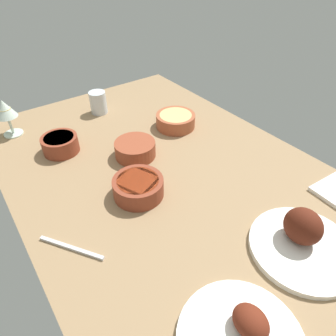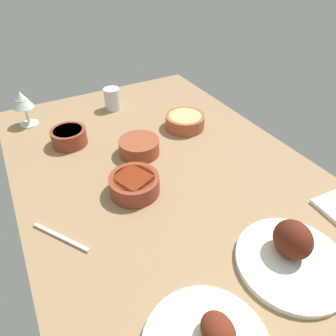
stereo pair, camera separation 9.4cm
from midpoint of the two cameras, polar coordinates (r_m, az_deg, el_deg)
dining_table at (r=96.17cm, az=2.79°, el=-1.97°), size 140.00×90.00×4.00cm
plate_center_main at (r=77.95cm, az=25.94°, el=-14.63°), size 25.43×25.43×10.57cm
bowl_soup at (r=101.67cm, az=-2.91°, el=4.08°), size 13.76×13.76×5.35cm
bowl_potatoes at (r=110.64cm, az=-16.14°, el=5.76°), size 12.28×12.28×5.82cm
bowl_sauce at (r=86.39cm, az=-3.36°, el=-3.19°), size 14.65×14.65×5.52cm
bowl_pasta at (r=116.85cm, az=5.59°, el=8.89°), size 15.11×15.11×5.23cm
wine_glass at (r=125.61cm, az=-24.19°, el=11.49°), size 7.60×7.60×14.00cm
water_tumbler at (r=130.80cm, az=-8.55°, el=12.89°), size 6.88×6.88×9.10cm
fork_loose at (r=79.62cm, az=-16.66°, el=-12.72°), size 15.30×10.61×0.80cm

